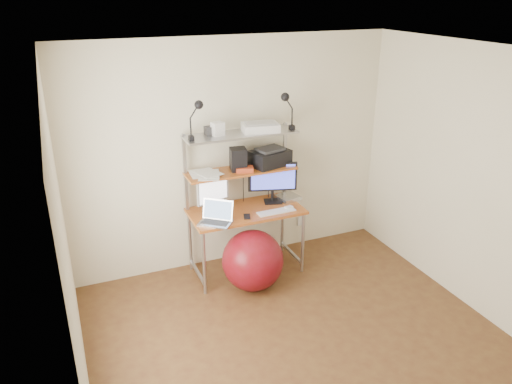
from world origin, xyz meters
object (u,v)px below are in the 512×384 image
monitor_black (273,179)px  printer (270,157)px  laptop (217,218)px  monitor_silver (213,192)px  exercise_ball (253,260)px

monitor_black → printer: printer is taller
laptop → printer: printer is taller
laptop → printer: bearing=61.3°
monitor_black → printer: 0.24m
laptop → printer: size_ratio=0.87×
monitor_black → printer: bearing=121.7°
printer → laptop: bearing=-171.6°
monitor_black → printer: size_ratio=1.15×
monitor_silver → monitor_black: 0.68m
laptop → exercise_ball: size_ratio=0.63×
monitor_silver → printer: printer is taller
monitor_black → laptop: size_ratio=1.31×
printer → exercise_ball: 1.12m
monitor_silver → printer: size_ratio=0.92×
monitor_silver → monitor_black: (0.68, 0.01, 0.04)m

